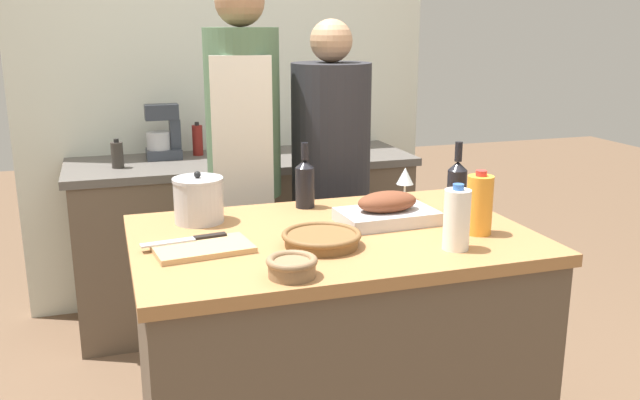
{
  "coord_description": "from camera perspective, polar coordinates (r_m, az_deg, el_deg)",
  "views": [
    {
      "loc": [
        -0.69,
        -2.01,
        1.59
      ],
      "look_at": [
        0.0,
        0.13,
        1.0
      ],
      "focal_mm": 38.0,
      "sensor_mm": 36.0,
      "label": 1
    }
  ],
  "objects": [
    {
      "name": "wine_bottle_dark",
      "position": [
        2.52,
        -1.27,
        1.52
      ],
      "size": [
        0.07,
        0.07,
        0.25
      ],
      "color": "black",
      "rests_on": "kitchen_island"
    },
    {
      "name": "wine_glass_left",
      "position": [
        2.64,
        7.18,
        1.91
      ],
      "size": [
        0.07,
        0.07,
        0.13
      ],
      "color": "silver",
      "rests_on": "kitchen_island"
    },
    {
      "name": "stand_mixer",
      "position": [
        3.66,
        -13.06,
        5.26
      ],
      "size": [
        0.18,
        0.14,
        0.29
      ],
      "color": "#333842",
      "rests_on": "back_counter"
    },
    {
      "name": "milk_jug",
      "position": [
        2.09,
        11.44,
        -1.59
      ],
      "size": [
        0.08,
        0.08,
        0.2
      ],
      "color": "white",
      "rests_on": "kitchen_island"
    },
    {
      "name": "back_wall",
      "position": [
        3.91,
        -7.74,
        9.99
      ],
      "size": [
        2.31,
        0.1,
        2.55
      ],
      "color": "silver",
      "rests_on": "ground_plane"
    },
    {
      "name": "juice_jug",
      "position": [
        2.26,
        13.28,
        -0.37
      ],
      "size": [
        0.08,
        0.08,
        0.21
      ],
      "color": "orange",
      "rests_on": "kitchen_island"
    },
    {
      "name": "back_counter",
      "position": [
        3.73,
        -6.34,
        -3.18
      ],
      "size": [
        1.81,
        0.6,
        0.89
      ],
      "color": "brown",
      "rests_on": "ground_plane"
    },
    {
      "name": "stock_pot",
      "position": [
        2.37,
        -10.19,
        0.01
      ],
      "size": [
        0.17,
        0.17,
        0.18
      ],
      "color": "#B7B7BC",
      "rests_on": "kitchen_island"
    },
    {
      "name": "condiment_bottle_short",
      "position": [
        3.73,
        -10.27,
        5.0
      ],
      "size": [
        0.06,
        0.06,
        0.18
      ],
      "color": "maroon",
      "rests_on": "back_counter"
    },
    {
      "name": "mixing_bowl",
      "position": [
        1.85,
        -2.38,
        -5.56
      ],
      "size": [
        0.14,
        0.14,
        0.06
      ],
      "color": "#846647",
      "rests_on": "kitchen_island"
    },
    {
      "name": "person_cook_aproned",
      "position": [
        2.97,
        -6.4,
        3.11
      ],
      "size": [
        0.32,
        0.34,
        1.78
      ],
      "rotation": [
        0.0,
        0.0,
        -0.22
      ],
      "color": "beige",
      "rests_on": "ground_plane"
    },
    {
      "name": "condiment_bottle_extra",
      "position": [
        3.49,
        -16.71,
        3.67
      ],
      "size": [
        0.06,
        0.06,
        0.15
      ],
      "color": "#332D28",
      "rests_on": "back_counter"
    },
    {
      "name": "person_cook_guest",
      "position": [
        3.09,
        0.91,
        1.55
      ],
      "size": [
        0.36,
        0.36,
        1.61
      ],
      "rotation": [
        0.0,
        0.0,
        0.13
      ],
      "color": "beige",
      "rests_on": "ground_plane"
    },
    {
      "name": "roasting_pan",
      "position": [
        2.34,
        5.67,
        -0.92
      ],
      "size": [
        0.34,
        0.22,
        0.11
      ],
      "color": "#BCBCC1",
      "rests_on": "kitchen_island"
    },
    {
      "name": "wicker_basket",
      "position": [
        2.09,
        0.13,
        -3.25
      ],
      "size": [
        0.25,
        0.25,
        0.05
      ],
      "color": "brown",
      "rests_on": "kitchen_island"
    },
    {
      "name": "knife_chef",
      "position": [
        2.14,
        -11.11,
        -3.26
      ],
      "size": [
        0.27,
        0.07,
        0.01
      ],
      "color": "#B7B7BC",
      "rests_on": "cutting_board"
    },
    {
      "name": "cutting_board",
      "position": [
        2.08,
        -9.82,
        -4.03
      ],
      "size": [
        0.31,
        0.21,
        0.02
      ],
      "color": "tan",
      "rests_on": "kitchen_island"
    },
    {
      "name": "wine_bottle_green",
      "position": [
        2.45,
        11.44,
        1.09
      ],
      "size": [
        0.07,
        0.07,
        0.27
      ],
      "color": "black",
      "rests_on": "kitchen_island"
    },
    {
      "name": "kitchen_island",
      "position": [
        2.41,
        0.97,
        -13.22
      ],
      "size": [
        1.29,
        0.86,
        0.92
      ],
      "color": "brown",
      "rests_on": "ground_plane"
    },
    {
      "name": "condiment_bottle_tall",
      "position": [
        3.79,
        1.46,
        5.68
      ],
      "size": [
        0.05,
        0.05,
        0.22
      ],
      "color": "maroon",
      "rests_on": "back_counter"
    }
  ]
}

